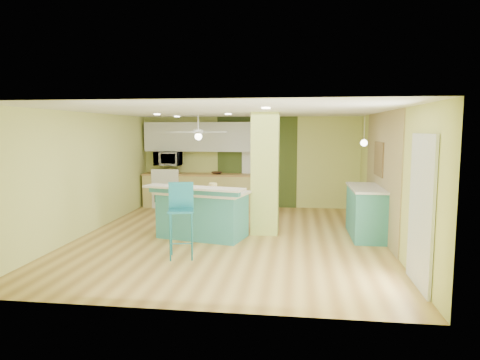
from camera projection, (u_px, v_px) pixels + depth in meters
name	position (u px, v px, depth m)	size (l,w,h in m)	color
floor	(231.00, 238.00, 8.56)	(6.00, 7.00, 0.01)	olive
ceiling	(230.00, 111.00, 8.26)	(6.00, 7.00, 0.01)	white
wall_back	(250.00, 162.00, 11.86)	(6.00, 0.01, 2.50)	#D3DA75
wall_front	(184.00, 208.00, 4.96)	(6.00, 0.01, 2.50)	#D3DA75
wall_left	(86.00, 174.00, 8.80)	(0.01, 7.00, 2.50)	#D3DA75
wall_right	(388.00, 178.00, 8.02)	(0.01, 7.00, 2.50)	#D3DA75
wood_panel	(381.00, 175.00, 8.61)	(0.02, 3.40, 2.50)	#958055
olive_accent	(257.00, 162.00, 11.82)	(2.20, 0.02, 2.50)	#405120
interior_door	(257.00, 171.00, 11.82)	(0.82, 0.05, 2.00)	white
french_door	(421.00, 211.00, 5.78)	(0.04, 1.08, 2.10)	white
column	(265.00, 173.00, 8.82)	(0.55, 0.55, 2.50)	#B9CA5D
kitchen_run	(202.00, 191.00, 11.82)	(3.25, 0.63, 0.94)	tan
stove	(168.00, 190.00, 11.94)	(0.76, 0.66, 1.08)	white
upper_cabinets	(202.00, 137.00, 11.76)	(3.20, 0.34, 0.80)	silver
microwave	(168.00, 159.00, 11.84)	(0.70, 0.48, 0.39)	silver
ceiling_fan	(198.00, 133.00, 10.42)	(1.41, 1.41, 0.61)	white
pendant_lamp	(364.00, 143.00, 8.73)	(0.14, 0.14, 0.69)	silver
wall_decor	(379.00, 159.00, 8.77)	(0.03, 0.90, 0.70)	brown
peninsula	(202.00, 213.00, 8.53)	(2.07, 1.46, 1.07)	teal
bar_stool	(181.00, 208.00, 7.20)	(0.50, 0.50, 1.26)	#1C6D7E
side_counter	(366.00, 212.00, 8.60)	(0.67, 1.57, 1.01)	teal
fruit_bowl	(217.00, 173.00, 11.63)	(0.28, 0.28, 0.07)	#3C2718
canister	(213.00, 187.00, 8.60)	(0.17, 0.17, 0.15)	gold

